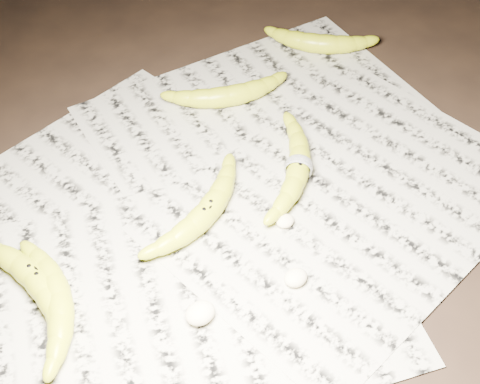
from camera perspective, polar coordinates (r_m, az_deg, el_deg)
ground at (r=0.99m, az=-1.07°, el=-2.32°), size 3.00×3.00×0.00m
newspaper_patch at (r=1.00m, az=-1.38°, el=-1.27°), size 0.90×0.70×0.01m
banana_left_a at (r=0.94m, az=-17.23°, el=-6.90°), size 0.09×0.21×0.04m
banana_left_b at (r=0.91m, az=-15.25°, el=-8.74°), size 0.11×0.19×0.04m
banana_center at (r=0.97m, az=-2.88°, el=-1.60°), size 0.21×0.13×0.04m
banana_taped at (r=1.03m, az=5.05°, el=2.25°), size 0.19×0.19×0.04m
banana_upper_a at (r=1.15m, az=-1.00°, el=8.33°), size 0.20×0.12×0.04m
banana_upper_b at (r=1.28m, az=6.81°, el=12.60°), size 0.17×0.17×0.04m
measuring_tape at (r=1.03m, az=5.05°, el=2.25°), size 0.03×0.03×0.04m
flesh_chunk_a at (r=0.87m, az=-3.43°, el=-10.14°), size 0.04×0.03×0.02m
flesh_chunk_b at (r=0.91m, az=4.80°, el=-7.15°), size 0.03×0.03×0.02m
flesh_chunk_c at (r=0.97m, az=3.89°, el=-2.33°), size 0.03×0.02×0.02m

